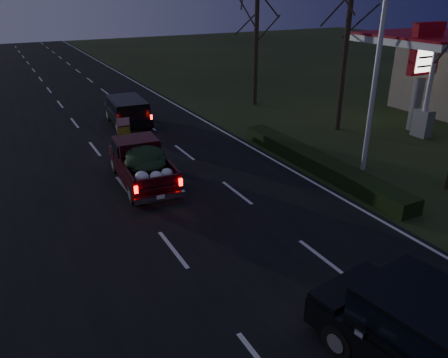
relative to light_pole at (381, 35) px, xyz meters
name	(u,v)px	position (x,y,z in m)	size (l,w,h in m)	color
ground	(173,250)	(-9.50, -2.00, -5.48)	(120.00, 120.00, 0.00)	black
road_asphalt	(173,249)	(-9.50, -2.00, -5.47)	(14.00, 120.00, 0.02)	black
hedge_row	(317,162)	(-1.70, 1.00, -5.18)	(1.00, 10.00, 0.60)	black
light_pole	(381,35)	(0.00, 0.00, 0.00)	(0.50, 0.90, 9.16)	silver
gas_price_pylon	(424,59)	(6.50, 2.99, -1.71)	(2.00, 0.41, 5.57)	gray
gas_canopy	(435,43)	(8.50, 4.00, -1.13)	(7.10, 6.10, 4.88)	silver
bare_tree_mid	(350,5)	(3.00, 5.00, 0.87)	(3.60, 3.60, 8.50)	black
bare_tree_far	(257,21)	(2.00, 12.00, -0.25)	(3.60, 3.60, 7.00)	black
pickup_truck	(142,161)	(-8.70, 3.14, -4.58)	(2.09, 4.71, 2.41)	#37070C
lead_suv	(127,109)	(-6.88, 11.11, -4.54)	(2.09, 4.42, 1.24)	black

